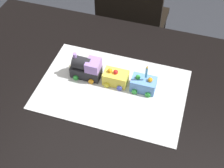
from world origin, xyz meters
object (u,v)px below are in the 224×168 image
(cake_locomotive, at_px, (86,68))
(cake_car_flatbed_sky_blue, at_px, (143,84))
(birthday_candle, at_px, (147,72))
(dining_table, at_px, (99,109))
(cake_car_tanker_lemon, at_px, (116,78))
(chair, at_px, (132,23))

(cake_locomotive, height_order, cake_car_flatbed_sky_blue, cake_locomotive)
(cake_car_flatbed_sky_blue, bearing_deg, birthday_candle, -0.00)
(dining_table, distance_m, cake_car_tanker_lemon, 0.17)
(cake_car_tanker_lemon, bearing_deg, dining_table, -124.41)
(dining_table, relative_size, cake_locomotive, 10.00)
(cake_locomotive, bearing_deg, cake_car_flatbed_sky_blue, 0.00)
(cake_car_tanker_lemon, bearing_deg, cake_car_flatbed_sky_blue, 0.00)
(dining_table, relative_size, birthday_candle, 22.00)
(dining_table, xyz_separation_m, chair, (-0.07, 0.83, -0.16))
(cake_car_flatbed_sky_blue, distance_m, birthday_candle, 0.07)
(dining_table, xyz_separation_m, cake_car_flatbed_sky_blue, (0.17, 0.07, 0.14))
(cake_car_tanker_lemon, height_order, birthday_candle, birthday_candle)
(chair, xyz_separation_m, birthday_candle, (0.24, -0.76, 0.37))
(chair, bearing_deg, cake_car_tanker_lemon, 99.97)
(chair, bearing_deg, cake_car_flatbed_sky_blue, 108.45)
(birthday_candle, bearing_deg, dining_table, -157.02)
(dining_table, height_order, cake_car_flatbed_sky_blue, cake_car_flatbed_sky_blue)
(dining_table, distance_m, birthday_candle, 0.29)
(cake_car_tanker_lemon, bearing_deg, birthday_candle, -0.00)
(chair, xyz_separation_m, cake_car_tanker_lemon, (0.12, -0.76, 0.30))
(dining_table, xyz_separation_m, birthday_candle, (0.18, 0.07, 0.21))
(dining_table, xyz_separation_m, cake_car_tanker_lemon, (0.05, 0.07, 0.14))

